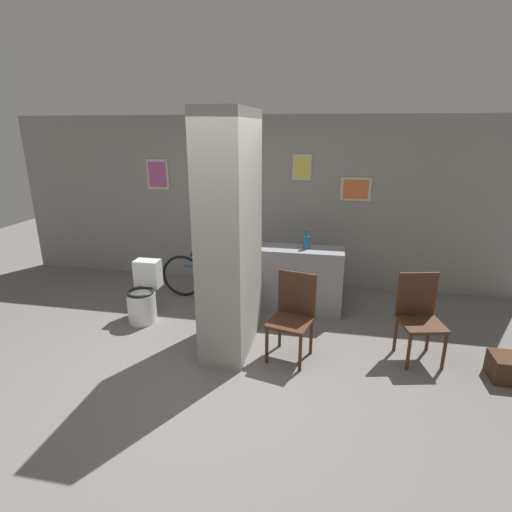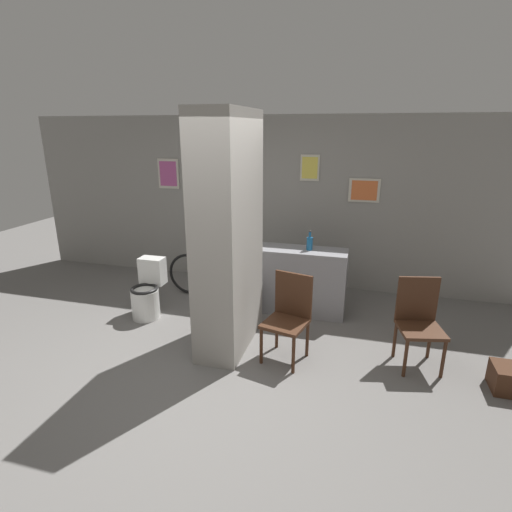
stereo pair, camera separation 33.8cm
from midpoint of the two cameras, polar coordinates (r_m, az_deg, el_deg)
ground_plane at (r=4.40m, az=-9.05°, el=-15.56°), size 14.00×14.00×0.00m
wall_back at (r=6.31m, az=-1.50°, el=7.73°), size 8.00×0.09×2.60m
pillar_center at (r=4.34m, az=-5.86°, el=2.96°), size 0.50×1.15×2.60m
counter_shelf at (r=5.43m, az=4.24°, el=-3.43°), size 1.18×0.44×0.89m
toilet at (r=5.45m, az=-17.49°, el=-5.53°), size 0.36×0.52×0.76m
chair_near_pillar at (r=4.34m, az=3.04°, el=-8.15°), size 0.52×0.52×0.94m
chair_by_doorway at (r=4.59m, az=20.34°, el=-7.79°), size 0.51×0.51×0.94m
bicycle at (r=5.88m, az=-7.92°, el=-3.02°), size 1.54×0.42×0.68m
bottle_tall at (r=5.25m, az=5.39°, el=2.03°), size 0.08×0.08×0.27m
floor_crate at (r=4.74m, az=30.48°, el=-13.64°), size 0.31×0.31×0.25m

